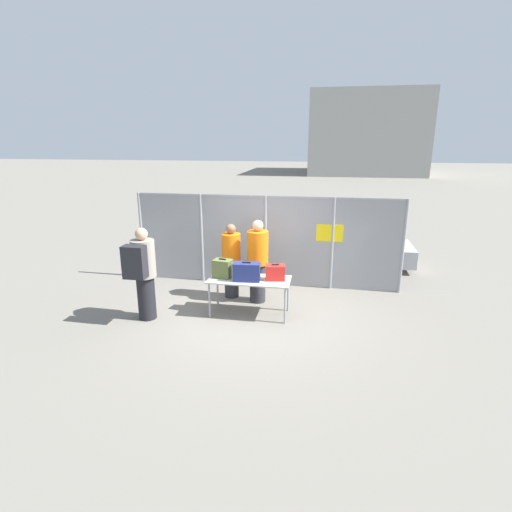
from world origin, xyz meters
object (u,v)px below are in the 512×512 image
suitcase_olive (223,268)px  utility_trailer (357,252)px  suitcase_navy (247,272)px  security_worker_far (231,260)px  suitcase_red (275,273)px  traveler_hooded (143,271)px  inspection_table (250,282)px  security_worker_near (258,260)px

suitcase_olive → utility_trailer: bearing=52.4°
suitcase_navy → security_worker_far: security_worker_far is taller
suitcase_red → traveler_hooded: traveler_hooded is taller
suitcase_navy → suitcase_red: 0.56m
suitcase_navy → security_worker_far: size_ratio=0.32×
inspection_table → utility_trailer: bearing=58.1°
suitcase_olive → security_worker_far: bearing=92.0°
suitcase_olive → suitcase_red: 1.05m
traveler_hooded → security_worker_far: (1.37, 1.46, -0.14)m
security_worker_far → utility_trailer: bearing=-137.5°
inspection_table → security_worker_near: size_ratio=0.90×
inspection_table → utility_trailer: inspection_table is taller
inspection_table → traveler_hooded: (-1.94, -0.60, 0.31)m
suitcase_olive → suitcase_navy: (0.51, -0.11, -0.00)m
suitcase_navy → security_worker_far: (-0.54, 0.96, -0.07)m
suitcase_olive → suitcase_red: (1.05, 0.03, -0.03)m
security_worker_near → security_worker_far: bearing=-22.1°
suitcase_olive → traveler_hooded: bearing=-156.5°
suitcase_olive → suitcase_red: suitcase_olive is taller
security_worker_near → security_worker_far: security_worker_near is taller
inspection_table → security_worker_near: (0.04, 0.70, 0.24)m
suitcase_olive → utility_trailer: size_ratio=0.11×
inspection_table → utility_trailer: (2.33, 3.74, -0.31)m
suitcase_red → security_worker_near: (-0.46, 0.66, 0.03)m
security_worker_far → suitcase_olive: bearing=89.8°
suitcase_olive → traveler_hooded: size_ratio=0.22×
security_worker_near → security_worker_far: size_ratio=1.08×
inspection_table → security_worker_far: (-0.57, 0.86, 0.17)m
inspection_table → suitcase_navy: suitcase_navy is taller
suitcase_olive → utility_trailer: (2.87, 3.73, -0.55)m
utility_trailer → suitcase_red: bearing=-116.2°
suitcase_red → suitcase_olive: bearing=-178.5°
suitcase_red → traveler_hooded: size_ratio=0.22×
security_worker_near → suitcase_red: bearing=117.7°
inspection_table → suitcase_navy: 0.27m
suitcase_red → utility_trailer: suitcase_red is taller
traveler_hooded → security_worker_far: 2.01m
traveler_hooded → suitcase_navy: bearing=28.7°
traveler_hooded → security_worker_near: size_ratio=1.01×
inspection_table → suitcase_red: (0.50, 0.04, 0.21)m
suitcase_navy → security_worker_near: size_ratio=0.30×
utility_trailer → suitcase_olive: bearing=-127.6°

